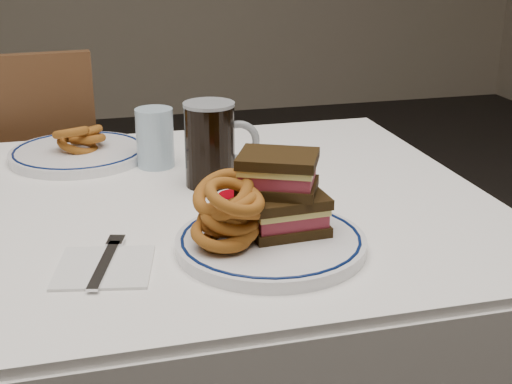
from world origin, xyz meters
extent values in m
cube|color=white|center=(0.00, 0.00, 0.73)|extent=(1.26, 0.86, 0.03)
cylinder|color=#472A16|center=(0.54, 0.34, 0.35)|extent=(0.06, 0.06, 0.71)
cube|color=white|center=(0.63, 0.00, 0.65)|extent=(0.01, 0.86, 0.17)
cube|color=white|center=(0.00, 0.43, 0.65)|extent=(1.26, 0.01, 0.17)
cube|color=#472A16|center=(-0.22, 0.72, 0.43)|extent=(0.45, 0.45, 0.04)
cylinder|color=#472A16|center=(-0.06, 0.92, 0.21)|extent=(0.04, 0.04, 0.41)
cylinder|color=#472A16|center=(-0.03, 0.56, 0.21)|extent=(0.04, 0.04, 0.41)
cube|color=#472A16|center=(-0.21, 0.53, 0.68)|extent=(0.42, 0.06, 0.46)
cylinder|color=white|center=(0.21, -0.22, 0.76)|extent=(0.27, 0.27, 0.02)
torus|color=#0A1A4C|center=(0.21, -0.22, 0.77)|extent=(0.25, 0.25, 0.00)
cube|color=black|center=(0.24, -0.20, 0.78)|extent=(0.11, 0.09, 0.01)
cube|color=#AD323B|center=(0.24, -0.20, 0.79)|extent=(0.10, 0.09, 0.02)
cube|color=#E0CB64|center=(0.24, -0.20, 0.81)|extent=(0.11, 0.09, 0.01)
cube|color=black|center=(0.24, -0.20, 0.82)|extent=(0.11, 0.09, 0.01)
cube|color=black|center=(0.23, -0.19, 0.83)|extent=(0.14, 0.12, 0.01)
cube|color=#AD323B|center=(0.23, -0.19, 0.85)|extent=(0.12, 0.11, 0.02)
cube|color=#E0CB64|center=(0.23, -0.19, 0.86)|extent=(0.13, 0.12, 0.01)
cube|color=black|center=(0.23, -0.19, 0.87)|extent=(0.14, 0.12, 0.01)
torus|color=brown|center=(0.15, -0.22, 0.78)|extent=(0.09, 0.09, 0.05)
torus|color=brown|center=(0.14, -0.23, 0.79)|extent=(0.09, 0.09, 0.04)
torus|color=brown|center=(0.15, -0.20, 0.79)|extent=(0.08, 0.08, 0.03)
torus|color=brown|center=(0.15, -0.22, 0.80)|extent=(0.09, 0.08, 0.04)
torus|color=brown|center=(0.16, -0.22, 0.81)|extent=(0.09, 0.08, 0.05)
torus|color=brown|center=(0.16, -0.23, 0.82)|extent=(0.08, 0.08, 0.06)
torus|color=brown|center=(0.15, -0.20, 0.84)|extent=(0.10, 0.09, 0.08)
torus|color=brown|center=(0.15, -0.24, 0.84)|extent=(0.09, 0.09, 0.05)
cylinder|color=white|center=(0.18, -0.12, 0.78)|extent=(0.05, 0.05, 0.03)
cylinder|color=#8E020D|center=(0.18, -0.12, 0.79)|extent=(0.04, 0.04, 0.01)
cylinder|color=black|center=(0.18, 0.07, 0.82)|extent=(0.09, 0.09, 0.14)
cylinder|color=gray|center=(0.18, 0.07, 0.89)|extent=(0.09, 0.09, 0.01)
torus|color=gray|center=(0.23, 0.06, 0.83)|extent=(0.08, 0.02, 0.08)
cylinder|color=#ACCADE|center=(0.10, 0.19, 0.81)|extent=(0.07, 0.07, 0.11)
cylinder|color=white|center=(-0.04, 0.28, 0.76)|extent=(0.27, 0.27, 0.02)
torus|color=#0A1A4C|center=(-0.04, 0.28, 0.77)|extent=(0.25, 0.25, 0.00)
torus|color=brown|center=(-0.04, 0.28, 0.78)|extent=(0.08, 0.08, 0.05)
torus|color=brown|center=(-0.02, 0.29, 0.79)|extent=(0.07, 0.07, 0.03)
torus|color=brown|center=(-0.03, 0.30, 0.80)|extent=(0.08, 0.07, 0.05)
torus|color=brown|center=(-0.05, 0.27, 0.81)|extent=(0.07, 0.07, 0.04)
cube|color=white|center=(-0.02, -0.22, 0.75)|extent=(0.15, 0.15, 0.00)
cube|color=silver|center=(-0.02, -0.22, 0.76)|extent=(0.05, 0.14, 0.00)
cube|color=silver|center=(0.00, -0.15, 0.76)|extent=(0.03, 0.04, 0.00)
camera|label=1|loc=(-0.04, -1.10, 1.18)|focal=50.00mm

